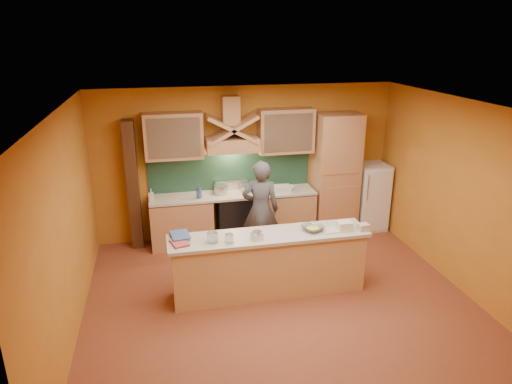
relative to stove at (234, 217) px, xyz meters
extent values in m
cube|color=brown|center=(0.30, -2.20, -0.45)|extent=(5.50, 5.00, 0.01)
cube|color=white|center=(0.30, -2.20, 2.35)|extent=(5.50, 5.00, 0.01)
cube|color=#C17725|center=(0.30, 0.30, 0.95)|extent=(5.50, 0.02, 2.80)
cube|color=#C17725|center=(0.30, -4.70, 0.95)|extent=(5.50, 0.02, 2.80)
cube|color=#C17725|center=(-2.45, -2.20, 0.95)|extent=(0.02, 5.00, 2.80)
cube|color=#C17725|center=(3.05, -2.20, 0.95)|extent=(0.02, 5.00, 2.80)
cube|color=tan|center=(-0.95, 0.00, -0.02)|extent=(1.10, 0.60, 0.86)
cube|color=tan|center=(0.95, 0.00, -0.02)|extent=(1.10, 0.60, 0.86)
cube|color=beige|center=(0.00, 0.00, 0.45)|extent=(3.00, 0.62, 0.04)
cube|color=black|center=(0.00, 0.00, 0.00)|extent=(0.60, 0.58, 0.90)
cube|color=#193929|center=(0.00, 0.28, 0.80)|extent=(3.00, 0.03, 0.70)
cube|color=tan|center=(0.00, 0.05, 1.37)|extent=(0.92, 0.50, 0.24)
cube|color=tan|center=(0.00, 0.15, 1.95)|extent=(0.30, 0.30, 0.50)
cube|color=tan|center=(-1.00, 0.12, 1.55)|extent=(1.00, 0.35, 0.80)
cube|color=tan|center=(1.00, 0.12, 1.55)|extent=(1.00, 0.35, 0.80)
cube|color=tan|center=(1.95, 0.00, 0.70)|extent=(0.80, 0.60, 2.30)
cube|color=white|center=(2.70, 0.00, 0.20)|extent=(0.58, 0.60, 1.30)
cube|color=#472816|center=(-1.75, 0.15, 0.70)|extent=(0.20, 0.30, 2.30)
cube|color=tan|center=(0.20, -1.90, -0.01)|extent=(2.80, 0.55, 0.88)
cube|color=beige|center=(0.20, -1.90, 0.47)|extent=(2.90, 0.62, 0.05)
imported|color=#4C4C51|center=(0.34, -0.73, 0.40)|extent=(0.69, 0.52, 1.71)
cylinder|color=silver|center=(-0.22, 0.05, 0.53)|extent=(0.31, 0.31, 0.16)
cylinder|color=#B7B7BE|center=(0.24, 0.03, 0.52)|extent=(0.25, 0.25, 0.14)
imported|color=beige|center=(-1.45, -0.05, 0.57)|extent=(0.09, 0.09, 0.20)
imported|color=navy|center=(-0.63, -0.11, 0.60)|extent=(0.11, 0.11, 0.26)
imported|color=white|center=(1.00, -0.05, 0.51)|extent=(0.32, 0.32, 0.08)
cube|color=silver|center=(0.90, -0.07, 0.52)|extent=(0.30, 0.24, 0.10)
imported|color=#B74145|center=(-1.18, -1.96, 0.51)|extent=(0.29, 0.34, 0.03)
imported|color=#3C5885|center=(-1.18, -1.75, 0.53)|extent=(0.29, 0.37, 0.03)
cylinder|color=silver|center=(-0.63, -1.99, 0.57)|extent=(0.18, 0.18, 0.14)
cylinder|color=silver|center=(-0.41, -2.05, 0.56)|extent=(0.14, 0.14, 0.13)
cube|color=silver|center=(-0.01, -2.04, 0.55)|extent=(0.17, 0.17, 0.11)
imported|color=white|center=(0.85, -1.91, 0.53)|extent=(0.40, 0.40, 0.08)
cube|color=beige|center=(1.10, -1.99, 0.50)|extent=(0.27, 0.21, 0.02)
cube|color=beige|center=(1.31, -2.00, 0.56)|extent=(0.21, 0.17, 0.13)
cube|color=beige|center=(1.58, -2.06, 0.54)|extent=(0.17, 0.14, 0.10)
camera|label=1|loc=(-1.26, -7.68, 3.25)|focal=32.00mm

